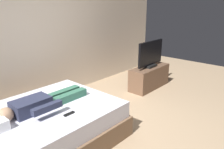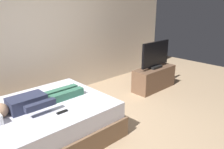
{
  "view_description": "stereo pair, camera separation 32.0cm",
  "coord_description": "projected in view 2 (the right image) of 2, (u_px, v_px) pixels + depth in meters",
  "views": [
    {
      "loc": [
        -2.22,
        -1.89,
        1.91
      ],
      "look_at": [
        0.55,
        0.58,
        0.69
      ],
      "focal_mm": 35.66,
      "sensor_mm": 36.0,
      "label": 1
    },
    {
      "loc": [
        -2.0,
        -2.12,
        1.91
      ],
      "look_at": [
        0.55,
        0.58,
        0.69
      ],
      "focal_mm": 35.66,
      "sensor_mm": 36.0,
      "label": 2
    }
  ],
  "objects": [
    {
      "name": "person",
      "position": [
        37.0,
        101.0,
        3.04
      ],
      "size": [
        1.26,
        0.46,
        0.18
      ],
      "color": "#2D334C",
      "rests_on": "bed"
    },
    {
      "name": "tv_stand",
      "position": [
        154.0,
        78.0,
        5.05
      ],
      "size": [
        1.1,
        0.4,
        0.5
      ],
      "primitive_type": "cube",
      "color": "brown",
      "rests_on": "ground"
    },
    {
      "name": "back_wall",
      "position": [
        60.0,
        28.0,
        4.54
      ],
      "size": [
        6.4,
        0.1,
        2.8
      ],
      "primitive_type": "cube",
      "color": "beige",
      "rests_on": "ground"
    },
    {
      "name": "tv",
      "position": [
        155.0,
        55.0,
        4.89
      ],
      "size": [
        0.88,
        0.2,
        0.59
      ],
      "color": "black",
      "rests_on": "tv_stand"
    },
    {
      "name": "bed",
      "position": [
        38.0,
        125.0,
        3.11
      ],
      "size": [
        2.07,
        1.52,
        0.54
      ],
      "color": "brown",
      "rests_on": "ground"
    },
    {
      "name": "remote",
      "position": [
        62.0,
        112.0,
        2.88
      ],
      "size": [
        0.15,
        0.04,
        0.02
      ],
      "primitive_type": "cube",
      "color": "black",
      "rests_on": "bed"
    },
    {
      "name": "ground_plane",
      "position": [
        112.0,
        134.0,
        3.36
      ],
      "size": [
        10.0,
        10.0,
        0.0
      ],
      "primitive_type": "plane",
      "color": "tan"
    }
  ]
}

